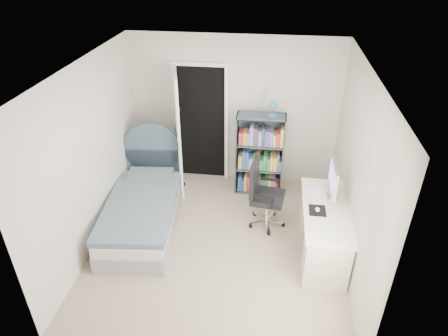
# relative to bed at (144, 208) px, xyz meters

# --- Properties ---
(room_shell) EXTENTS (3.50, 3.70, 2.60)m
(room_shell) POSITION_rel_bed_xyz_m (1.17, -0.29, 0.97)
(room_shell) COLOR gray
(room_shell) RESTS_ON ground
(door) EXTENTS (0.92, 0.81, 2.06)m
(door) POSITION_rel_bed_xyz_m (0.42, 1.23, 0.75)
(door) COLOR black
(door) RESTS_ON ground
(bed) EXTENTS (1.14, 2.11, 1.25)m
(bed) POSITION_rel_bed_xyz_m (0.00, 0.00, 0.00)
(bed) COLOR gray
(bed) RESTS_ON ground
(nightstand) EXTENTS (0.40, 0.40, 0.59)m
(nightstand) POSITION_rel_bed_xyz_m (-0.23, 1.16, 0.10)
(nightstand) COLOR #D0BF80
(nightstand) RESTS_ON ground
(floor_lamp) EXTENTS (0.21, 0.21, 1.47)m
(floor_lamp) POSITION_rel_bed_xyz_m (0.29, 1.07, 0.32)
(floor_lamp) COLOR silver
(floor_lamp) RESTS_ON ground
(bookcase) EXTENTS (0.77, 0.33, 1.63)m
(bookcase) POSITION_rel_bed_xyz_m (1.64, 1.13, 0.35)
(bookcase) COLOR #37434B
(bookcase) RESTS_ON ground
(desk) EXTENTS (0.59, 1.47, 1.21)m
(desk) POSITION_rel_bed_xyz_m (2.58, -0.27, 0.11)
(desk) COLOR #EDE3C6
(desk) RESTS_ON ground
(office_chair) EXTENTS (0.56, 0.57, 1.05)m
(office_chair) POSITION_rel_bed_xyz_m (1.73, 0.25, 0.29)
(office_chair) COLOR silver
(office_chair) RESTS_ON ground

